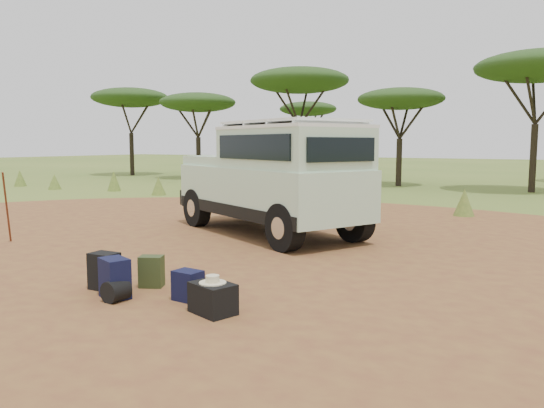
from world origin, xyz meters
The scene contains 13 objects.
ground centered at (0.00, 0.00, 0.00)m, with size 140.00×140.00×0.00m, color #506B26.
dirt_clearing centered at (0.00, 0.00, 0.00)m, with size 23.00×23.00×0.01m, color brown.
grass_fringe centered at (0.12, 8.67, 0.40)m, with size 36.60×1.60×0.90m.
acacia_treeline centered at (0.75, 19.81, 4.87)m, with size 46.70×13.20×6.26m.
safari_vehicle centered at (-0.18, 2.88, 1.25)m, with size 5.65×4.13×2.59m.
walking_staff centered at (-4.36, -0.97, 0.77)m, with size 0.04×0.04×1.63m, color #5F3116.
backpack_black centered at (0.09, -2.38, 0.27)m, with size 0.39×0.29×0.54m, color black.
backpack_navy centered at (0.56, -2.61, 0.28)m, with size 0.42×0.30×0.55m, color black.
backpack_olive centered at (0.59, -1.94, 0.23)m, with size 0.34×0.24×0.47m, color #333D1C.
duffel_navy centered at (1.49, -2.19, 0.21)m, with size 0.37×0.27×0.41m, color black.
hard_case centered at (2.11, -2.47, 0.20)m, with size 0.55×0.39×0.39m, color black.
stuff_sack centered at (0.69, -2.72, 0.15)m, with size 0.30×0.30×0.30m, color black.
safari_hat centered at (2.11, -2.47, 0.43)m, with size 0.34×0.34×0.10m.
Camera 1 is at (5.99, -7.57, 2.10)m, focal length 35.00 mm.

